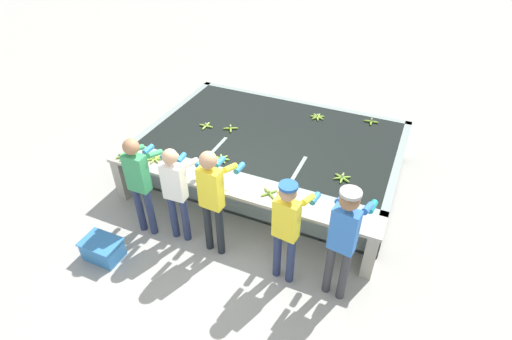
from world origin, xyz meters
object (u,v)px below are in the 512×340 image
at_px(worker_1, 176,187).
at_px(banana_bunch_floating_4, 342,178).
at_px(banana_bunch_floating_3, 231,128).
at_px(worker_0, 140,178).
at_px(banana_bunch_ledge_0, 269,193).
at_px(banana_bunch_floating_5, 206,126).
at_px(crate, 103,249).
at_px(banana_bunch_floating_2, 317,117).
at_px(banana_bunch_ledge_1, 155,159).
at_px(banana_bunch_floating_0, 371,121).
at_px(knife_0, 216,185).
at_px(worker_3, 287,223).
at_px(worker_4, 344,234).
at_px(banana_bunch_floating_1, 221,159).
at_px(banana_bunch_ledge_2, 124,156).
at_px(worker_2, 212,194).

xyz_separation_m(worker_1, banana_bunch_floating_4, (2.07, 1.32, -0.13)).
bearing_deg(banana_bunch_floating_3, worker_1, -86.38).
distance_m(worker_0, banana_bunch_ledge_0, 1.87).
distance_m(banana_bunch_floating_5, crate, 2.77).
relative_size(banana_bunch_floating_2, crate, 0.51).
bearing_deg(banana_bunch_ledge_1, banana_bunch_floating_0, 41.53).
bearing_deg(knife_0, banana_bunch_floating_4, 29.06).
bearing_deg(worker_3, worker_4, 1.34).
relative_size(worker_1, banana_bunch_floating_1, 5.76).
relative_size(worker_3, banana_bunch_ledge_2, 5.87).
height_order(banana_bunch_floating_4, knife_0, banana_bunch_floating_4).
bearing_deg(knife_0, worker_0, -152.91).
relative_size(banana_bunch_ledge_1, crate, 0.51).
height_order(banana_bunch_floating_1, banana_bunch_floating_3, same).
relative_size(worker_3, banana_bunch_floating_5, 5.86).
xyz_separation_m(worker_4, banana_bunch_floating_1, (-2.23, 1.09, -0.25)).
height_order(worker_2, banana_bunch_ledge_2, worker_2).
relative_size(worker_0, worker_1, 1.04).
xyz_separation_m(worker_2, worker_3, (1.09, -0.06, -0.06)).
bearing_deg(crate, worker_2, 29.87).
xyz_separation_m(banana_bunch_ledge_0, banana_bunch_ledge_2, (-2.49, -0.10, -0.00)).
relative_size(banana_bunch_floating_4, crate, 0.51).
xyz_separation_m(worker_4, banana_bunch_ledge_0, (-1.20, 0.61, -0.24)).
relative_size(banana_bunch_floating_3, banana_bunch_floating_5, 0.94).
bearing_deg(banana_bunch_floating_2, banana_bunch_ledge_1, -129.91).
relative_size(banana_bunch_floating_4, banana_bunch_floating_5, 1.00).
relative_size(worker_0, banana_bunch_floating_1, 6.01).
bearing_deg(worker_2, worker_0, -176.61).
bearing_deg(banana_bunch_floating_4, knife_0, -150.94).
bearing_deg(banana_bunch_ledge_1, banana_bunch_floating_3, 63.05).
height_order(worker_4, banana_bunch_floating_1, worker_4).
relative_size(banana_bunch_ledge_0, banana_bunch_ledge_1, 0.87).
xyz_separation_m(worker_1, banana_bunch_floating_0, (2.14, 3.20, -0.12)).
relative_size(banana_bunch_floating_1, banana_bunch_ledge_1, 1.00).
height_order(worker_2, banana_bunch_floating_1, worker_2).
height_order(worker_1, banana_bunch_ledge_2, worker_1).
distance_m(worker_1, banana_bunch_floating_3, 1.94).
relative_size(worker_0, banana_bunch_ledge_1, 6.03).
height_order(banana_bunch_floating_4, banana_bunch_ledge_2, banana_bunch_ledge_2).
xyz_separation_m(banana_bunch_floating_2, knife_0, (-0.77, -2.57, -0.01)).
bearing_deg(banana_bunch_floating_3, crate, -104.06).
distance_m(worker_4, banana_bunch_ledge_2, 3.74).
relative_size(banana_bunch_ledge_2, crate, 0.51).
xyz_separation_m(worker_1, banana_bunch_ledge_1, (-0.81, 0.59, -0.12)).
relative_size(worker_2, banana_bunch_floating_5, 6.24).
bearing_deg(worker_1, worker_0, -170.57).
bearing_deg(worker_0, banana_bunch_floating_5, 90.62).
distance_m(worker_0, crate, 1.16).
xyz_separation_m(worker_1, knife_0, (0.41, 0.40, -0.13)).
height_order(worker_1, banana_bunch_ledge_1, worker_1).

